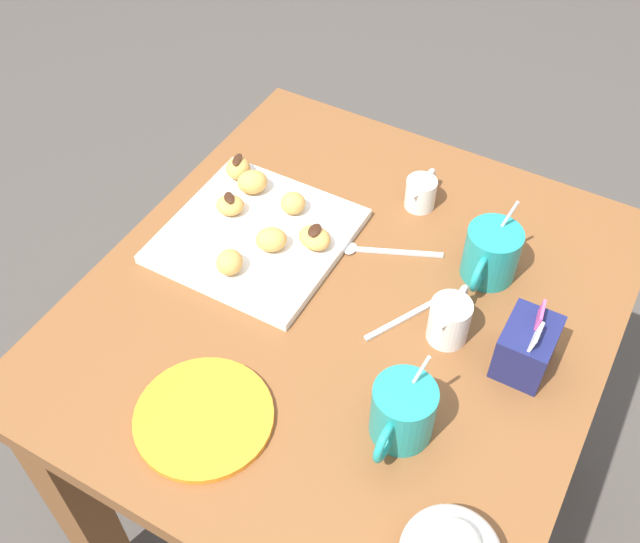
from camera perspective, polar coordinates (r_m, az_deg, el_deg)
ground_plane at (r=1.76m, az=1.41°, el=-17.16°), size 8.00×8.00×0.00m
dining_table at (r=1.26m, az=1.89°, el=-6.48°), size 0.85×0.77×0.71m
pastry_plate_square at (r=1.23m, az=-4.84°, el=2.72°), size 0.28×0.28×0.02m
coffee_mug_teal_left at (r=1.18m, az=12.89°, el=1.40°), size 0.12×0.09×0.14m
coffee_mug_teal_right at (r=0.98m, az=6.28°, el=-10.53°), size 0.12×0.08×0.14m
cream_pitcher_white at (r=1.09m, az=9.85°, el=-3.54°), size 0.10×0.06×0.07m
sugar_caddy at (r=1.08m, az=15.44°, el=-5.54°), size 0.09×0.07×0.11m
chocolate_sauce_pitcher at (r=1.29m, az=7.70°, el=6.06°), size 0.09×0.05×0.06m
saucer_orange_left at (r=1.04m, az=-8.83°, el=-10.90°), size 0.19×0.19×0.01m
loose_spoon_near_saucer at (r=1.14m, az=7.64°, el=-2.86°), size 0.15×0.08×0.01m
loose_spoon_by_plate at (r=1.22m, az=4.58°, el=1.58°), size 0.08×0.15×0.01m
beignet_0 at (r=1.29m, az=-5.16°, el=6.80°), size 0.07×0.07×0.04m
beignet_1 at (r=1.19m, az=-3.73°, el=2.45°), size 0.06×0.07×0.04m
beignet_2 at (r=1.25m, az=-2.08°, el=5.23°), size 0.05×0.05×0.03m
beignet_3 at (r=1.32m, az=-6.24°, el=7.82°), size 0.06×0.05×0.04m
chocolate_drizzle_3 at (r=1.31m, az=-6.31°, el=8.47°), size 0.04×0.02×0.00m
beignet_4 at (r=1.19m, az=-0.41°, el=2.58°), size 0.05×0.06×0.03m
chocolate_drizzle_4 at (r=1.18m, az=-0.41°, el=3.17°), size 0.03×0.02×0.00m
beignet_5 at (r=1.26m, az=-6.86°, el=5.03°), size 0.06×0.06×0.03m
chocolate_drizzle_5 at (r=1.25m, az=-6.93°, el=5.60°), size 0.03×0.03×0.00m
beignet_6 at (r=1.16m, az=-6.90°, el=0.71°), size 0.06×0.05×0.04m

